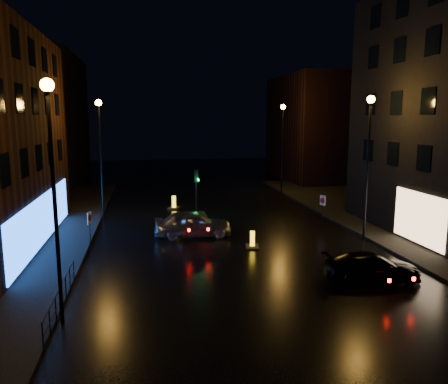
{
  "coord_description": "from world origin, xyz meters",
  "views": [
    {
      "loc": [
        -4.75,
        -17.14,
        7.08
      ],
      "look_at": [
        -0.25,
        7.91,
        2.8
      ],
      "focal_mm": 35.0,
      "sensor_mm": 36.0,
      "label": 1
    }
  ],
  "objects_px": {
    "bollard_far": "(174,206)",
    "road_sign_left": "(89,221)",
    "traffic_signal": "(197,210)",
    "road_sign_right": "(323,203)",
    "dark_sedan": "(372,267)",
    "silver_hatchback": "(193,224)",
    "bollard_near": "(252,244)"
  },
  "relations": [
    {
      "from": "silver_hatchback",
      "to": "bollard_near",
      "type": "xyz_separation_m",
      "value": [
        3.0,
        -2.86,
        -0.59
      ]
    },
    {
      "from": "traffic_signal",
      "to": "bollard_far",
      "type": "relative_size",
      "value": 2.53
    },
    {
      "from": "traffic_signal",
      "to": "bollard_near",
      "type": "relative_size",
      "value": 2.97
    },
    {
      "from": "traffic_signal",
      "to": "silver_hatchback",
      "type": "bearing_deg",
      "value": -98.74
    },
    {
      "from": "bollard_near",
      "to": "dark_sedan",
      "type": "bearing_deg",
      "value": -45.95
    },
    {
      "from": "bollard_far",
      "to": "road_sign_right",
      "type": "distance_m",
      "value": 11.99
    },
    {
      "from": "silver_hatchback",
      "to": "road_sign_right",
      "type": "relative_size",
      "value": 2.3
    },
    {
      "from": "bollard_far",
      "to": "road_sign_left",
      "type": "distance_m",
      "value": 11.38
    },
    {
      "from": "traffic_signal",
      "to": "road_sign_right",
      "type": "height_order",
      "value": "traffic_signal"
    },
    {
      "from": "silver_hatchback",
      "to": "bollard_far",
      "type": "xyz_separation_m",
      "value": [
        -0.61,
        8.6,
        -0.57
      ]
    },
    {
      "from": "bollard_near",
      "to": "road_sign_right",
      "type": "xyz_separation_m",
      "value": [
        5.87,
        4.22,
        1.31
      ]
    },
    {
      "from": "bollard_far",
      "to": "road_sign_left",
      "type": "bearing_deg",
      "value": -98.43
    },
    {
      "from": "traffic_signal",
      "to": "road_sign_right",
      "type": "xyz_separation_m",
      "value": [
        8.02,
        -4.09,
        1.01
      ]
    },
    {
      "from": "dark_sedan",
      "to": "bollard_far",
      "type": "distance_m",
      "value": 18.9
    },
    {
      "from": "dark_sedan",
      "to": "silver_hatchback",
      "type": "bearing_deg",
      "value": 43.09
    },
    {
      "from": "road_sign_right",
      "to": "silver_hatchback",
      "type": "bearing_deg",
      "value": -14.98
    },
    {
      "from": "traffic_signal",
      "to": "road_sign_left",
      "type": "xyz_separation_m",
      "value": [
        -6.7,
        -6.86,
        1.03
      ]
    },
    {
      "from": "silver_hatchback",
      "to": "road_sign_left",
      "type": "xyz_separation_m",
      "value": [
        -5.86,
        -1.41,
        0.74
      ]
    },
    {
      "from": "road_sign_right",
      "to": "dark_sedan",
      "type": "bearing_deg",
      "value": 55.78
    },
    {
      "from": "bollard_near",
      "to": "road_sign_left",
      "type": "relative_size",
      "value": 0.57
    },
    {
      "from": "dark_sedan",
      "to": "road_sign_right",
      "type": "bearing_deg",
      "value": -6.25
    },
    {
      "from": "bollard_far",
      "to": "dark_sedan",
      "type": "bearing_deg",
      "value": -47.01
    },
    {
      "from": "bollard_near",
      "to": "road_sign_right",
      "type": "height_order",
      "value": "road_sign_right"
    },
    {
      "from": "silver_hatchback",
      "to": "bollard_far",
      "type": "relative_size",
      "value": 3.42
    },
    {
      "from": "silver_hatchback",
      "to": "bollard_far",
      "type": "bearing_deg",
      "value": 6.08
    },
    {
      "from": "traffic_signal",
      "to": "road_sign_right",
      "type": "relative_size",
      "value": 1.71
    },
    {
      "from": "road_sign_left",
      "to": "traffic_signal",
      "type": "bearing_deg",
      "value": 60.95
    },
    {
      "from": "bollard_far",
      "to": "silver_hatchback",
      "type": "bearing_deg",
      "value": -66.7
    },
    {
      "from": "dark_sedan",
      "to": "road_sign_right",
      "type": "xyz_separation_m",
      "value": [
        1.87,
        10.05,
        0.9
      ]
    },
    {
      "from": "dark_sedan",
      "to": "road_sign_right",
      "type": "height_order",
      "value": "road_sign_right"
    },
    {
      "from": "traffic_signal",
      "to": "silver_hatchback",
      "type": "relative_size",
      "value": 0.74
    },
    {
      "from": "traffic_signal",
      "to": "silver_hatchback",
      "type": "xyz_separation_m",
      "value": [
        -0.84,
        -5.45,
        0.29
      ]
    }
  ]
}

